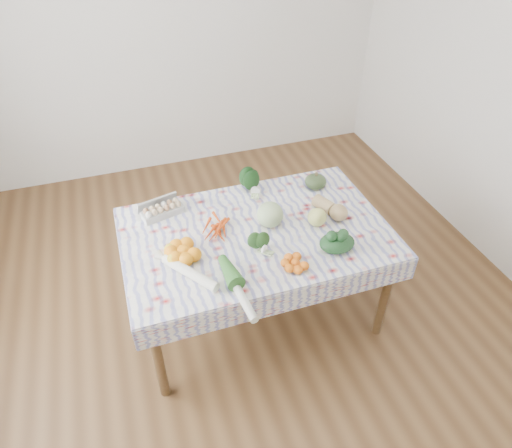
% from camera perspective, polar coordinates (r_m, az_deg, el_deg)
% --- Properties ---
extents(ground, '(4.50, 4.50, 0.00)m').
position_cam_1_polar(ground, '(3.40, 0.00, -10.79)').
color(ground, '#55371D').
rests_on(ground, ground).
extents(wall_back, '(4.00, 0.04, 2.80)m').
position_cam_1_polar(wall_back, '(4.55, -9.82, 23.24)').
color(wall_back, white).
rests_on(wall_back, ground).
extents(dining_table, '(1.60, 1.00, 0.75)m').
position_cam_1_polar(dining_table, '(2.92, 0.00, -2.16)').
color(dining_table, brown).
rests_on(dining_table, ground).
extents(tablecloth, '(1.66, 1.06, 0.01)m').
position_cam_1_polar(tablecloth, '(2.87, 0.00, -0.99)').
color(tablecloth, white).
rests_on(tablecloth, dining_table).
extents(egg_carton, '(0.29, 0.18, 0.07)m').
position_cam_1_polar(egg_carton, '(3.03, -11.58, 1.63)').
color(egg_carton, '#B6B6B1').
rests_on(egg_carton, tablecloth).
extents(carrot_bunch, '(0.26, 0.25, 0.04)m').
position_cam_1_polar(carrot_bunch, '(2.86, -4.95, -0.59)').
color(carrot_bunch, '#D64610').
rests_on(carrot_bunch, tablecloth).
extents(kale_bunch, '(0.21, 0.19, 0.15)m').
position_cam_1_polar(kale_bunch, '(3.17, -0.10, 5.18)').
color(kale_bunch, '#123311').
rests_on(kale_bunch, tablecloth).
extents(kabocha_squash, '(0.18, 0.18, 0.10)m').
position_cam_1_polar(kabocha_squash, '(3.25, 7.47, 5.30)').
color(kabocha_squash, '#354826').
rests_on(kabocha_squash, tablecloth).
extents(cabbage, '(0.18, 0.18, 0.17)m').
position_cam_1_polar(cabbage, '(2.86, 1.77, 1.18)').
color(cabbage, '#A7C484').
rests_on(cabbage, tablecloth).
extents(butternut_squash, '(0.20, 0.28, 0.12)m').
position_cam_1_polar(butternut_squash, '(3.00, 9.33, 2.11)').
color(butternut_squash, tan).
rests_on(butternut_squash, tablecloth).
extents(orange_cluster, '(0.33, 0.33, 0.09)m').
position_cam_1_polar(orange_cluster, '(2.69, -9.06, -3.40)').
color(orange_cluster, orange).
rests_on(orange_cluster, tablecloth).
extents(broccoli, '(0.18, 0.18, 0.10)m').
position_cam_1_polar(broccoli, '(2.69, 0.24, -2.64)').
color(broccoli, '#22491A').
rests_on(broccoli, tablecloth).
extents(mandarin_cluster, '(0.21, 0.21, 0.06)m').
position_cam_1_polar(mandarin_cluster, '(2.62, 4.92, -4.80)').
color(mandarin_cluster, orange).
rests_on(mandarin_cluster, tablecloth).
extents(grapefruit, '(0.14, 0.14, 0.12)m').
position_cam_1_polar(grapefruit, '(2.90, 7.64, 0.84)').
color(grapefruit, '#CCD066').
rests_on(grapefruit, tablecloth).
extents(spinach_bag, '(0.24, 0.20, 0.10)m').
position_cam_1_polar(spinach_bag, '(2.75, 10.09, -2.33)').
color(spinach_bag, black).
rests_on(spinach_bag, tablecloth).
extents(daikon, '(0.28, 0.37, 0.06)m').
position_cam_1_polar(daikon, '(2.58, -8.26, -6.04)').
color(daikon, white).
rests_on(daikon, tablecloth).
extents(leek, '(0.09, 0.46, 0.05)m').
position_cam_1_polar(leek, '(2.47, -2.29, -8.18)').
color(leek, beige).
rests_on(leek, tablecloth).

